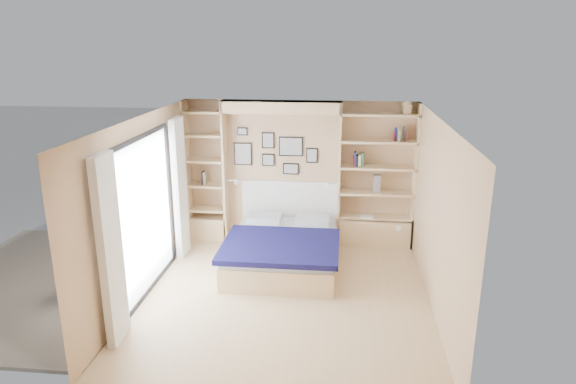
# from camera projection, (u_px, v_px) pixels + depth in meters

# --- Properties ---
(ground) EXTENTS (4.50, 4.50, 0.00)m
(ground) POSITION_uv_depth(u_px,v_px,m) (285.00, 296.00, 7.28)
(ground) COLOR tan
(ground) RESTS_ON ground
(room_shell) EXTENTS (4.50, 4.50, 4.50)m
(room_shell) POSITION_uv_depth(u_px,v_px,m) (272.00, 192.00, 8.45)
(room_shell) COLOR tan
(room_shell) RESTS_ON ground
(bed) EXTENTS (1.77, 2.31, 1.07)m
(bed) POSITION_uv_depth(u_px,v_px,m) (283.00, 249.00, 8.19)
(bed) COLOR #DFBF88
(bed) RESTS_ON ground
(photo_gallery) EXTENTS (1.48, 0.02, 0.82)m
(photo_gallery) POSITION_uv_depth(u_px,v_px,m) (274.00, 151.00, 8.98)
(photo_gallery) COLOR black
(photo_gallery) RESTS_ON ground
(reading_lamps) EXTENTS (1.92, 0.12, 0.15)m
(reading_lamps) POSITION_uv_depth(u_px,v_px,m) (281.00, 183.00, 8.90)
(reading_lamps) COLOR silver
(reading_lamps) RESTS_ON ground
(shelf_decor) EXTENTS (3.59, 0.23, 2.03)m
(shelf_decor) POSITION_uv_depth(u_px,v_px,m) (367.00, 151.00, 8.64)
(shelf_decor) COLOR #A51E1E
(shelf_decor) RESTS_ON ground
(deck) EXTENTS (3.20, 4.00, 0.05)m
(deck) POSITION_uv_depth(u_px,v_px,m) (46.00, 283.00, 7.64)
(deck) COLOR #706252
(deck) RESTS_ON ground
(deck_chair) EXTENTS (0.54, 0.83, 0.80)m
(deck_chair) POSITION_uv_depth(u_px,v_px,m) (86.00, 267.00, 7.30)
(deck_chair) COLOR tan
(deck_chair) RESTS_ON ground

